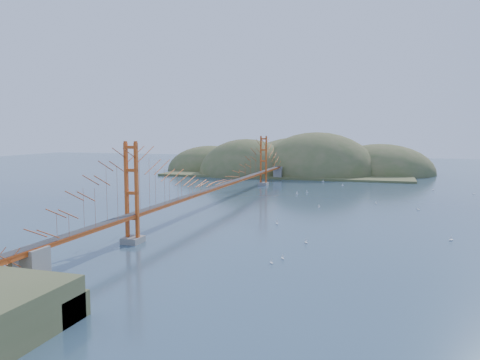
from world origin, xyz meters
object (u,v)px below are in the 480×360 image
(bridge, at_px, (221,164))
(sailboat_0, at_px, (277,223))
(sailboat_1, at_px, (418,209))
(fort, at_px, (20,287))

(bridge, height_order, sailboat_0, bridge)
(bridge, xyz_separation_m, sailboat_1, (32.81, 3.79, -6.86))
(fort, distance_m, sailboat_0, 35.84)
(sailboat_1, bearing_deg, bridge, -173.40)
(bridge, bearing_deg, sailboat_1, 6.60)
(fort, distance_m, sailboat_1, 61.08)
(sailboat_1, bearing_deg, fort, -122.04)
(fort, bearing_deg, sailboat_1, 57.96)
(fort, relative_size, sailboat_0, 4.96)
(sailboat_0, xyz_separation_m, sailboat_1, (19.39, 18.38, -0.01))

